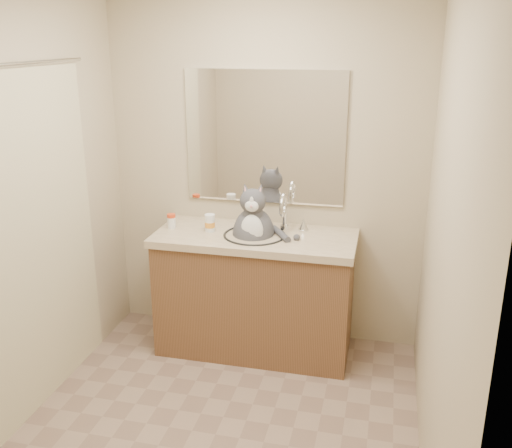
{
  "coord_description": "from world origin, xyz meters",
  "views": [
    {
      "loc": [
        0.82,
        -2.52,
        2.11
      ],
      "look_at": [
        0.08,
        0.65,
        1.03
      ],
      "focal_mm": 40.0,
      "sensor_mm": 36.0,
      "label": 1
    }
  ],
  "objects_px": {
    "cat": "(254,231)",
    "pill_bottle_orange": "(210,223)",
    "pill_bottle_redcap": "(171,221)",
    "grey_canister": "(208,225)"
  },
  "relations": [
    {
      "from": "cat",
      "to": "pill_bottle_orange",
      "type": "height_order",
      "value": "cat"
    },
    {
      "from": "cat",
      "to": "grey_canister",
      "type": "distance_m",
      "value": 0.32
    },
    {
      "from": "cat",
      "to": "pill_bottle_orange",
      "type": "distance_m",
      "value": 0.3
    },
    {
      "from": "pill_bottle_orange",
      "to": "pill_bottle_redcap",
      "type": "bearing_deg",
      "value": 179.02
    },
    {
      "from": "pill_bottle_orange",
      "to": "grey_canister",
      "type": "xyz_separation_m",
      "value": [
        -0.02,
        0.02,
        -0.02
      ]
    },
    {
      "from": "pill_bottle_orange",
      "to": "grey_canister",
      "type": "bearing_deg",
      "value": 132.46
    },
    {
      "from": "pill_bottle_redcap",
      "to": "pill_bottle_orange",
      "type": "height_order",
      "value": "pill_bottle_orange"
    },
    {
      "from": "cat",
      "to": "pill_bottle_redcap",
      "type": "distance_m",
      "value": 0.58
    },
    {
      "from": "pill_bottle_redcap",
      "to": "cat",
      "type": "bearing_deg",
      "value": 0.12
    },
    {
      "from": "cat",
      "to": "grey_canister",
      "type": "xyz_separation_m",
      "value": [
        -0.32,
        0.01,
        0.01
      ]
    }
  ]
}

